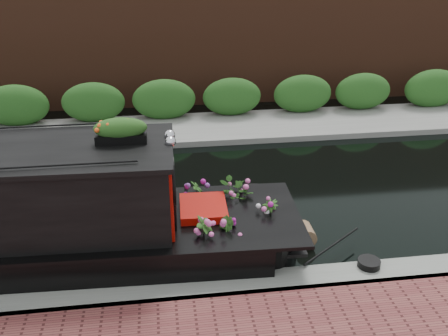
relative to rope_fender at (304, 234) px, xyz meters
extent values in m
plane|color=black|center=(-2.54, 1.95, -0.19)|extent=(80.00, 80.00, 0.00)
cube|color=gray|center=(-2.54, -1.35, -0.19)|extent=(40.00, 0.60, 0.50)
cube|color=gray|center=(-2.54, 6.15, -0.19)|extent=(40.00, 2.40, 0.34)
cube|color=#24541C|center=(-2.54, 7.05, -0.19)|extent=(40.00, 1.10, 2.80)
cube|color=#4C2819|center=(-2.54, 9.15, -0.19)|extent=(40.00, 1.00, 8.00)
cube|color=#A90D06|center=(-2.48, 0.00, 1.30)|extent=(0.12, 1.83, 1.41)
cube|color=black|center=(-3.87, -0.93, 1.38)|extent=(0.94, 0.06, 0.57)
cube|color=#A90D06|center=(-1.94, 0.00, 0.54)|extent=(0.87, 0.97, 0.52)
sphere|color=silver|center=(-2.47, -0.15, 2.12)|extent=(0.19, 0.19, 0.19)
sphere|color=silver|center=(-2.47, 0.15, 2.12)|extent=(0.19, 0.19, 0.19)
cube|color=black|center=(-3.27, 0.00, 2.16)|extent=(0.84, 0.28, 0.15)
ellipsoid|color=#E15019|center=(-3.27, 0.00, 2.36)|extent=(0.92, 0.28, 0.25)
imported|color=#28561C|center=(-2.00, -0.74, 0.63)|extent=(0.41, 0.45, 0.71)
imported|color=#28561C|center=(-1.63, -0.68, 0.58)|extent=(0.32, 0.37, 0.61)
imported|color=#28561C|center=(-1.22, 0.51, 0.64)|extent=(0.85, 0.84, 0.71)
imported|color=#28561C|center=(-0.75, -0.17, 0.58)|extent=(0.45, 0.45, 0.60)
imported|color=#28561C|center=(-2.00, 0.75, 0.59)|extent=(0.27, 0.35, 0.61)
cylinder|color=#806143|center=(0.00, 0.00, 0.00)|extent=(0.38, 0.44, 0.38)
cylinder|color=black|center=(0.78, -1.21, 0.12)|extent=(0.39, 0.39, 0.12)
camera|label=1|loc=(-2.62, -7.80, 5.27)|focal=40.00mm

